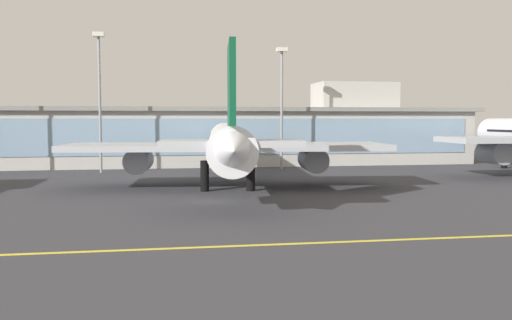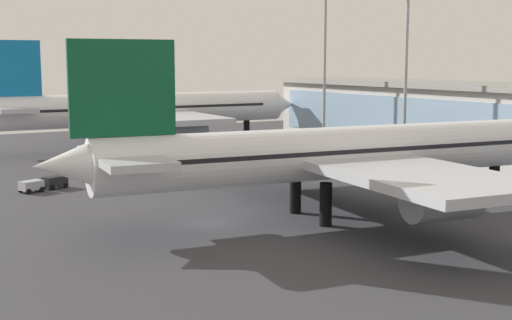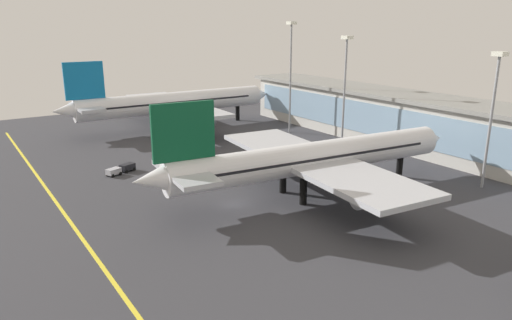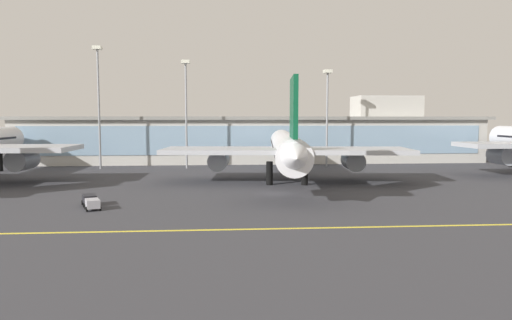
{
  "view_description": "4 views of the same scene",
  "coord_description": "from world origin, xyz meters",
  "px_view_note": "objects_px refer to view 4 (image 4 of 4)",
  "views": [
    {
      "loc": [
        -5.79,
        -61.2,
        9.04
      ],
      "look_at": [
        6.67,
        11.7,
        3.67
      ],
      "focal_mm": 39.39,
      "sensor_mm": 36.0,
      "label": 1
    },
    {
      "loc": [
        54.52,
        -26.7,
        14.46
      ],
      "look_at": [
        -5.05,
        7.38,
        4.67
      ],
      "focal_mm": 48.82,
      "sensor_mm": 36.0,
      "label": 2
    },
    {
      "loc": [
        56.81,
        -34.03,
        26.04
      ],
      "look_at": [
        -8.54,
        9.36,
        3.34
      ],
      "focal_mm": 33.47,
      "sensor_mm": 36.0,
      "label": 3
    },
    {
      "loc": [
        -8.55,
        -68.07,
        11.0
      ],
      "look_at": [
        -2.82,
        5.69,
        4.44
      ],
      "focal_mm": 33.24,
      "sensor_mm": 36.0,
      "label": 4
    }
  ],
  "objects_px": {
    "baggage_tug_near": "(91,201)",
    "apron_light_mast_west": "(327,103)",
    "apron_light_mast_east": "(98,90)",
    "airliner_near_right": "(286,148)",
    "apron_light_mast_centre": "(186,98)"
  },
  "relations": [
    {
      "from": "airliner_near_right",
      "to": "baggage_tug_near",
      "type": "relative_size",
      "value": 9.67
    },
    {
      "from": "baggage_tug_near",
      "to": "apron_light_mast_east",
      "type": "distance_m",
      "value": 49.19
    },
    {
      "from": "baggage_tug_near",
      "to": "apron_light_mast_west",
      "type": "xyz_separation_m",
      "value": [
        40.16,
        46.76,
        13.64
      ]
    },
    {
      "from": "apron_light_mast_centre",
      "to": "apron_light_mast_west",
      "type": "bearing_deg",
      "value": 2.62
    },
    {
      "from": "baggage_tug_near",
      "to": "apron_light_mast_west",
      "type": "relative_size",
      "value": 0.26
    },
    {
      "from": "airliner_near_right",
      "to": "apron_light_mast_west",
      "type": "bearing_deg",
      "value": -21.17
    },
    {
      "from": "apron_light_mast_west",
      "to": "apron_light_mast_centre",
      "type": "xyz_separation_m",
      "value": [
        -31.47,
        -1.44,
        0.93
      ]
    },
    {
      "from": "airliner_near_right",
      "to": "apron_light_mast_east",
      "type": "bearing_deg",
      "value": 62.36
    },
    {
      "from": "baggage_tug_near",
      "to": "apron_light_mast_centre",
      "type": "bearing_deg",
      "value": -32.37
    },
    {
      "from": "airliner_near_right",
      "to": "baggage_tug_near",
      "type": "xyz_separation_m",
      "value": [
        -27.26,
        -21.13,
        -5.1
      ]
    },
    {
      "from": "airliner_near_right",
      "to": "baggage_tug_near",
      "type": "height_order",
      "value": "airliner_near_right"
    },
    {
      "from": "airliner_near_right",
      "to": "apron_light_mast_east",
      "type": "height_order",
      "value": "apron_light_mast_east"
    },
    {
      "from": "apron_light_mast_west",
      "to": "apron_light_mast_east",
      "type": "relative_size",
      "value": 0.83
    },
    {
      "from": "baggage_tug_near",
      "to": "apron_light_mast_east",
      "type": "relative_size",
      "value": 0.22
    },
    {
      "from": "baggage_tug_near",
      "to": "apron_light_mast_centre",
      "type": "distance_m",
      "value": 48.38
    }
  ]
}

